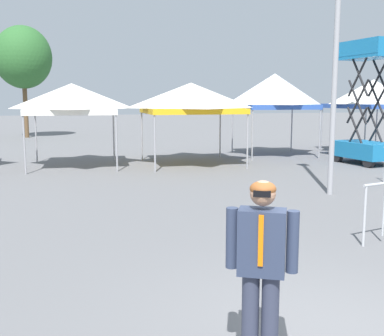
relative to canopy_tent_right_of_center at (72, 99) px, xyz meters
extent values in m
cylinder|color=#9E9EA3|center=(-1.61, -1.38, -1.41)|extent=(0.06, 0.06, 2.13)
cylinder|color=#9E9EA3|center=(1.38, -1.61, -1.41)|extent=(0.06, 0.06, 2.13)
cylinder|color=#9E9EA3|center=(-1.38, 1.61, -1.41)|extent=(0.06, 0.06, 2.13)
cylinder|color=#9E9EA3|center=(1.61, 1.38, -1.41)|extent=(0.06, 0.06, 2.13)
pyramid|color=white|center=(0.00, 0.00, 0.10)|extent=(3.39, 3.39, 0.90)
cube|color=white|center=(0.00, 0.00, -0.45)|extent=(3.36, 3.36, 0.20)
cylinder|color=#9E9EA3|center=(2.61, -2.11, -1.41)|extent=(0.06, 0.06, 2.14)
cylinder|color=#9E9EA3|center=(5.94, -2.23, -1.41)|extent=(0.06, 0.06, 2.14)
cylinder|color=#9E9EA3|center=(2.74, 1.22, -1.41)|extent=(0.06, 0.06, 2.14)
cylinder|color=#9E9EA3|center=(6.06, 1.09, -1.41)|extent=(0.06, 0.06, 2.14)
pyramid|color=white|center=(4.34, -0.51, 0.13)|extent=(3.62, 3.62, 0.94)
cube|color=yellow|center=(4.34, -0.51, -0.44)|extent=(3.59, 3.59, 0.20)
cylinder|color=#9E9EA3|center=(7.02, -0.13, -1.36)|extent=(0.06, 0.06, 2.24)
cylinder|color=#9E9EA3|center=(9.94, -0.36, -1.36)|extent=(0.06, 0.06, 2.24)
cylinder|color=#9E9EA3|center=(7.25, 2.80, -1.36)|extent=(0.06, 0.06, 2.24)
cylinder|color=#9E9EA3|center=(10.18, 2.56, -1.36)|extent=(0.06, 0.06, 2.24)
pyramid|color=white|center=(8.60, 1.22, 0.42)|extent=(3.32, 3.32, 1.32)
cube|color=#3359B2|center=(8.60, 1.22, -0.34)|extent=(3.28, 3.28, 0.20)
cylinder|color=#9E9EA3|center=(11.93, -0.63, -1.36)|extent=(0.06, 0.06, 2.25)
cylinder|color=#9E9EA3|center=(11.79, 2.57, -1.36)|extent=(0.06, 0.06, 2.25)
cylinder|color=#9E9EA3|center=(14.99, 2.71, -1.36)|extent=(0.06, 0.06, 2.25)
pyramid|color=white|center=(13.46, 1.04, 0.32)|extent=(3.51, 3.51, 1.11)
cube|color=#3359B2|center=(13.46, 1.04, -0.33)|extent=(3.47, 3.47, 0.20)
cylinder|color=black|center=(10.30, -3.18, -2.24)|extent=(0.23, 0.50, 0.48)
cylinder|color=black|center=(10.11, -1.46, -2.24)|extent=(0.23, 0.50, 0.48)
cylinder|color=black|center=(11.29, -1.33, -2.24)|extent=(0.23, 0.50, 0.48)
cube|color=#1972AD|center=(10.80, -2.26, -1.94)|extent=(1.65, 2.44, 0.60)
cylinder|color=black|center=(10.31, -2.31, -1.13)|extent=(0.20, 1.09, 1.65)
cylinder|color=black|center=(10.31, -2.31, -1.13)|extent=(0.20, 1.09, 1.65)
cylinder|color=black|center=(11.28, -2.20, -1.13)|extent=(0.20, 1.09, 1.65)
cylinder|color=black|center=(11.28, -2.20, -1.13)|extent=(0.20, 1.09, 1.65)
cylinder|color=black|center=(10.31, -2.31, -0.11)|extent=(0.20, 1.09, 1.65)
cylinder|color=black|center=(10.31, -2.31, -0.11)|extent=(0.20, 1.09, 1.65)
cylinder|color=black|center=(11.28, -2.20, -0.11)|extent=(0.20, 1.09, 1.65)
cylinder|color=black|center=(11.28, -2.20, -0.11)|extent=(0.20, 1.09, 1.65)
cylinder|color=black|center=(10.31, -2.31, 0.91)|extent=(0.20, 1.09, 1.65)
cylinder|color=black|center=(10.31, -2.31, 0.91)|extent=(0.20, 1.09, 1.65)
cylinder|color=black|center=(11.28, -2.20, 0.91)|extent=(0.20, 1.09, 1.65)
cylinder|color=black|center=(11.28, -2.20, 0.91)|extent=(0.20, 1.09, 1.65)
cube|color=#1972AD|center=(10.80, -2.26, 1.54)|extent=(1.56, 2.32, 0.12)
cube|color=#1972AD|center=(10.68, -1.20, 1.87)|extent=(1.33, 0.21, 0.55)
cube|color=#1972AD|center=(10.16, -2.33, 1.87)|extent=(0.30, 2.18, 0.55)
cube|color=#1972AD|center=(11.44, -2.18, 1.87)|extent=(0.30, 2.18, 0.55)
cylinder|color=#33384C|center=(1.16, -13.92, -2.02)|extent=(0.16, 0.16, 0.92)
cylinder|color=#33384C|center=(1.32, -14.00, -2.02)|extent=(0.16, 0.16, 0.92)
cube|color=#2D3851|center=(1.24, -13.96, -1.26)|extent=(0.48, 0.41, 0.60)
cylinder|color=#2D3851|center=(1.00, -13.83, -1.24)|extent=(0.11, 0.11, 0.56)
cylinder|color=#2D3851|center=(1.48, -14.09, -1.24)|extent=(0.11, 0.11, 0.56)
sphere|color=tan|center=(1.24, -13.96, -0.82)|extent=(0.23, 0.23, 0.23)
ellipsoid|color=brown|center=(1.24, -13.96, -0.78)|extent=(0.23, 0.23, 0.14)
cube|color=black|center=(1.19, -14.05, -0.80)|extent=(0.14, 0.09, 0.06)
cube|color=orange|center=(1.18, -14.08, -1.21)|extent=(0.04, 0.03, 0.46)
cylinder|color=#9E9EA3|center=(6.31, -7.02, 1.44)|extent=(0.14, 0.14, 7.83)
cylinder|color=brown|center=(-2.53, 14.26, -0.66)|extent=(0.28, 0.28, 3.64)
ellipsoid|color=#2D662D|center=(-2.53, 14.26, 2.58)|extent=(3.55, 3.55, 3.91)
cylinder|color=#B7BABF|center=(4.43, -11.06, -1.96)|extent=(0.04, 0.04, 1.05)
cylinder|color=#B7BABF|center=(4.89, -10.96, -1.90)|extent=(0.04, 0.04, 0.92)
camera|label=1|loc=(-0.46, -17.70, 0.01)|focal=43.92mm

